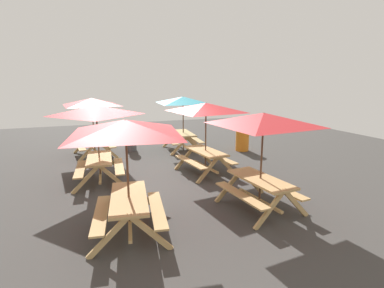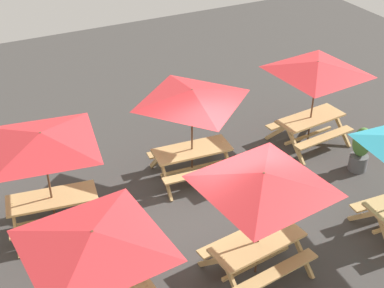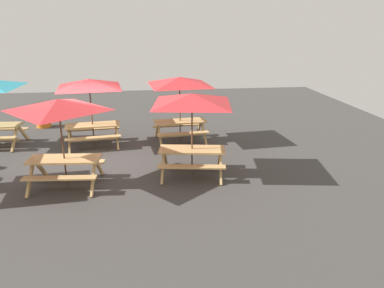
{
  "view_description": "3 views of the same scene",
  "coord_description": "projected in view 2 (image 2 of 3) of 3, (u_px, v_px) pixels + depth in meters",
  "views": [
    {
      "loc": [
        -8.76,
        2.15,
        3.05
      ],
      "look_at": [
        0.39,
        -1.29,
        0.9
      ],
      "focal_mm": 28.0,
      "sensor_mm": 36.0,
      "label": 1
    },
    {
      "loc": [
        -4.38,
        -7.52,
        7.48
      ],
      "look_at": [
        0.2,
        1.71,
        0.9
      ],
      "focal_mm": 50.0,
      "sensor_mm": 36.0,
      "label": 2
    },
    {
      "loc": [
        -1.94,
        11.02,
        4.11
      ],
      "look_at": [
        -3.14,
        1.37,
        0.9
      ],
      "focal_mm": 35.0,
      "sensor_mm": 36.0,
      "label": 3
    }
  ],
  "objects": [
    {
      "name": "picnic_table_4",
      "position": [
        94.0,
        247.0,
        7.84
      ],
      "size": [
        2.82,
        2.82,
        2.34
      ],
      "rotation": [
        0.0,
        0.0,
        0.1
      ],
      "color": "tan",
      "rests_on": "ground"
    },
    {
      "name": "picnic_table_5",
      "position": [
        317.0,
        73.0,
        12.88
      ],
      "size": [
        2.82,
        2.82,
        2.34
      ],
      "rotation": [
        0.0,
        0.0,
        0.1
      ],
      "color": "tan",
      "rests_on": "ground"
    },
    {
      "name": "potted_plant_0",
      "position": [
        361.0,
        149.0,
        12.64
      ],
      "size": [
        0.44,
        0.44,
        1.15
      ],
      "color": "#59595B",
      "rests_on": "ground"
    },
    {
      "name": "picnic_table_1",
      "position": [
        263.0,
        188.0,
        9.05
      ],
      "size": [
        2.81,
        2.81,
        2.34
      ],
      "rotation": [
        0.0,
        0.0,
        0.12
      ],
      "color": "tan",
      "rests_on": "ground"
    },
    {
      "name": "picnic_table_2",
      "position": [
        43.0,
        147.0,
        10.13
      ],
      "size": [
        2.8,
        2.8,
        2.34
      ],
      "rotation": [
        0.0,
        0.0,
        -0.15
      ],
      "color": "tan",
      "rests_on": "ground"
    },
    {
      "name": "ground_plane",
      "position": [
        219.0,
        221.0,
        11.35
      ],
      "size": [
        24.61,
        24.61,
        0.0
      ],
      "primitive_type": "plane",
      "color": "#3D3A38",
      "rests_on": "ground"
    },
    {
      "name": "picnic_table_0",
      "position": [
        192.0,
        102.0,
        11.64
      ],
      "size": [
        2.16,
        2.16,
        2.34
      ],
      "rotation": [
        0.0,
        0.0,
        -0.08
      ],
      "color": "tan",
      "rests_on": "ground"
    }
  ]
}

